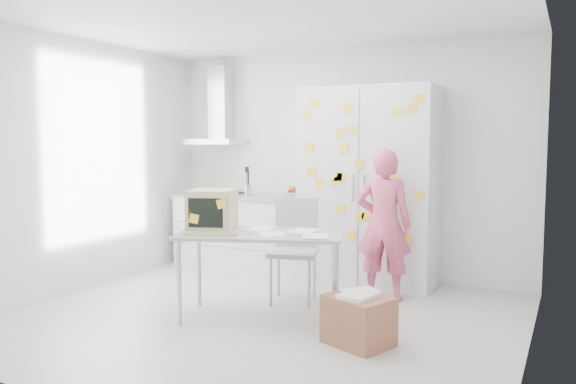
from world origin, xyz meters
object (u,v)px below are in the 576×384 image
at_px(person, 384,224).
at_px(desk, 230,221).
at_px(cardboard_box, 359,320).
at_px(chair, 295,243).

relative_size(person, desk, 0.95).
distance_m(person, desk, 1.60).
bearing_deg(cardboard_box, chair, 138.12).
bearing_deg(desk, chair, 49.15).
height_order(person, chair, person).
height_order(desk, chair, desk).
relative_size(person, cardboard_box, 2.59).
bearing_deg(cardboard_box, desk, 172.75).
xyz_separation_m(desk, chair, (0.29, 0.74, -0.30)).
relative_size(desk, chair, 1.58).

